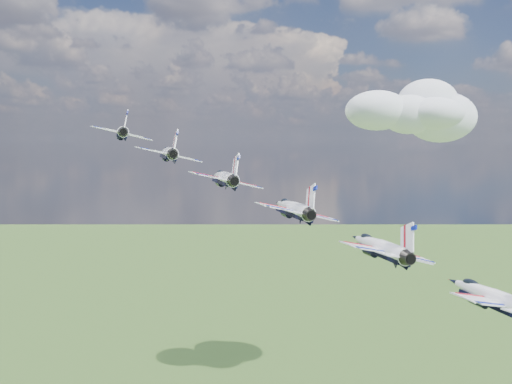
# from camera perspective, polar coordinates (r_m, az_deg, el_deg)

# --- Properties ---
(cloud_far) EXTENTS (68.58, 53.88, 26.94)m
(cloud_far) POSITION_cam_1_polar(r_m,az_deg,el_deg) (306.17, 15.29, 7.66)
(cloud_far) COLOR white
(jet_0) EXTENTS (14.16, 16.29, 6.07)m
(jet_0) POSITION_cam_1_polar(r_m,az_deg,el_deg) (94.69, -13.25, 5.83)
(jet_0) COLOR silver
(jet_1) EXTENTS (14.16, 16.29, 6.07)m
(jet_1) POSITION_cam_1_polar(r_m,az_deg,el_deg) (85.03, -8.79, 3.89)
(jet_1) COLOR white
(jet_2) EXTENTS (14.16, 16.29, 6.07)m
(jet_2) POSITION_cam_1_polar(r_m,az_deg,el_deg) (76.13, -3.25, 1.45)
(jet_2) COLOR white
(jet_3) EXTENTS (14.16, 16.29, 6.07)m
(jet_3) POSITION_cam_1_polar(r_m,az_deg,el_deg) (68.30, 3.63, -1.61)
(jet_3) COLOR white
(jet_4) EXTENTS (14.16, 16.29, 6.07)m
(jet_4) POSITION_cam_1_polar(r_m,az_deg,el_deg) (61.92, 12.13, -5.34)
(jet_4) COLOR white
(jet_5) EXTENTS (14.16, 16.29, 6.07)m
(jet_5) POSITION_cam_1_polar(r_m,az_deg,el_deg) (57.51, 22.39, -9.62)
(jet_5) COLOR white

